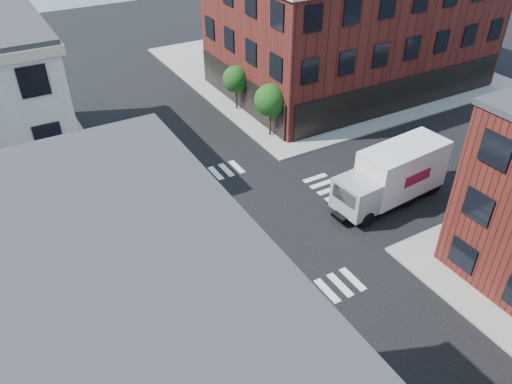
{
  "coord_description": "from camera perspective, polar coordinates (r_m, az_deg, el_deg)",
  "views": [
    {
      "loc": [
        -12.3,
        -22.0,
        20.24
      ],
      "look_at": [
        0.48,
        0.19,
        2.5
      ],
      "focal_mm": 35.0,
      "sensor_mm": 36.0,
      "label": 1
    }
  ],
  "objects": [
    {
      "name": "sidewalk_ne",
      "position": [
        58.01,
        7.55,
        14.07
      ],
      "size": [
        30.0,
        30.0,
        0.15
      ],
      "primitive_type": "cube",
      "color": "gray",
      "rests_on": "ground"
    },
    {
      "name": "building_ne",
      "position": [
        52.18,
        11.0,
        18.27
      ],
      "size": [
        25.0,
        16.0,
        12.0
      ],
      "primitive_type": "cube",
      "color": "#471611",
      "rests_on": "ground"
    },
    {
      "name": "signal_pole",
      "position": [
        23.83,
        -6.95,
        -12.46
      ],
      "size": [
        1.29,
        1.24,
        4.6
      ],
      "color": "black",
      "rests_on": "ground"
    },
    {
      "name": "tree_near",
      "position": [
        41.34,
        1.76,
        10.28
      ],
      "size": [
        2.69,
        2.69,
        4.49
      ],
      "color": "black",
      "rests_on": "ground"
    },
    {
      "name": "traffic_cone",
      "position": [
        26.84,
        -5.85,
        -13.3
      ],
      "size": [
        0.54,
        0.54,
        0.77
      ],
      "rotation": [
        0.0,
        0.0,
        0.35
      ],
      "color": "red",
      "rests_on": "ground"
    },
    {
      "name": "tree_far",
      "position": [
        46.24,
        -2.22,
        12.62
      ],
      "size": [
        2.43,
        2.43,
        4.07
      ],
      "color": "black",
      "rests_on": "ground"
    },
    {
      "name": "ground",
      "position": [
        32.33,
        -0.57,
        -4.06
      ],
      "size": [
        120.0,
        120.0,
        0.0
      ],
      "primitive_type": "plane",
      "color": "black",
      "rests_on": "ground"
    },
    {
      "name": "box_truck",
      "position": [
        34.85,
        15.44,
        1.91
      ],
      "size": [
        8.99,
        3.34,
        4.0
      ],
      "rotation": [
        0.0,
        0.0,
        0.08
      ],
      "color": "silver",
      "rests_on": "ground"
    }
  ]
}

